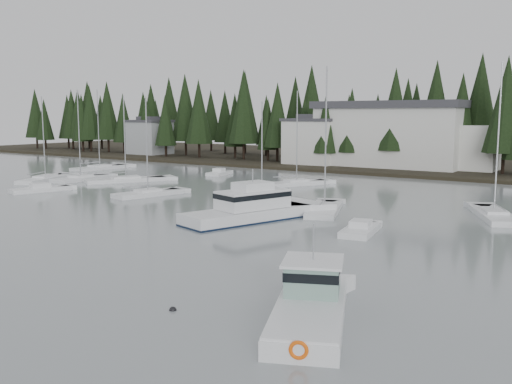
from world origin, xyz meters
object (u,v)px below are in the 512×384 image
cabin_cruiser_center (249,212)px  sailboat_5 (148,195)px  lobster_boat_teal (310,308)px  house_west (313,140)px  sailboat_2 (325,211)px  sailboat_10 (494,217)px  runabout_0 (40,190)px  house_far_west (150,136)px  sailboat_8 (100,169)px  sailboat_9 (46,180)px  runabout_3 (219,174)px  harbor_inn (402,135)px  sailboat_1 (262,195)px  sailboat_6 (126,181)px  sailboat_11 (297,185)px  sailboat_12 (81,180)px  runabout_1 (360,231)px

cabin_cruiser_center → sailboat_5: size_ratio=1.08×
lobster_boat_teal → sailboat_5: bearing=31.0°
house_west → sailboat_2: (23.89, -41.49, -4.57)m
house_west → sailboat_10: (37.83, -35.55, -4.57)m
lobster_boat_teal → runabout_0: 51.61m
house_far_west → house_west: bearing=-2.7°
house_west → cabin_cruiser_center: bearing=-67.4°
sailboat_8 → sailboat_9: 16.82m
sailboat_5 → runabout_3: size_ratio=2.17×
harbor_inn → runabout_0: (-26.05, -51.17, -5.64)m
sailboat_1 → sailboat_9: (-33.57, -4.35, -0.00)m
house_west → harbor_inn: harbor_inn is taller
sailboat_6 → house_west: bearing=13.6°
sailboat_1 → sailboat_8: size_ratio=0.81×
house_west → sailboat_8: size_ratio=0.69×
sailboat_11 → runabout_3: (-16.21, 4.33, 0.06)m
house_west → sailboat_1: size_ratio=0.85×
sailboat_9 → sailboat_8: bearing=0.1°
runabout_0 → sailboat_12: bearing=44.8°
lobster_boat_teal → runabout_0: size_ratio=1.26×
sailboat_12 → runabout_1: (47.38, -11.29, 0.06)m
house_far_west → runabout_0: 58.83m
cabin_cruiser_center → runabout_0: bearing=105.0°
cabin_cruiser_center → sailboat_9: bearing=95.1°
sailboat_1 → runabout_0: size_ratio=1.55×
lobster_boat_teal → sailboat_6: 57.09m
house_far_west → sailboat_11: size_ratio=0.67×
house_west → runabout_1: size_ratio=1.63×
sailboat_5 → sailboat_6: 14.81m
house_far_west → harbor_inn: (57.04, 1.34, 1.37)m
sailboat_9 → runabout_3: (15.60, 19.52, 0.07)m
sailboat_5 → sailboat_12: bearing=85.3°
sailboat_10 → runabout_1: (-7.10, -13.06, 0.05)m
harbor_inn → sailboat_8: bearing=-146.3°
house_west → sailboat_6: sailboat_6 is taller
runabout_1 → runabout_3: 45.28m
sailboat_11 → runabout_1: bearing=-113.5°
sailboat_1 → sailboat_2: bearing=-146.1°
sailboat_5 → runabout_0: bearing=122.0°
sailboat_5 → house_far_west: bearing=56.7°
sailboat_8 → runabout_3: bearing=-77.2°
runabout_1 → house_far_west: bearing=44.3°
sailboat_2 → runabout_3: sailboat_2 is taller
sailboat_5 → sailboat_8: size_ratio=0.84×
cabin_cruiser_center → sailboat_12: size_ratio=0.97×
sailboat_6 → sailboat_12: size_ratio=0.94×
cabin_cruiser_center → sailboat_2: sailboat_2 is taller
sailboat_11 → runabout_1: sailboat_11 is taller
cabin_cruiser_center → runabout_0: (-31.49, 1.31, -0.65)m
runabout_1 → sailboat_2: bearing=33.0°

